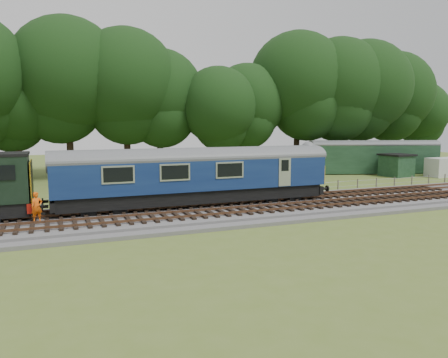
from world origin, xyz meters
name	(u,v)px	position (x,y,z in m)	size (l,w,h in m)	color
ground	(253,210)	(0.00, 0.00, 0.00)	(120.00, 120.00, 0.00)	#566A27
ballast	(253,208)	(0.00, 0.00, 0.17)	(70.00, 7.00, 0.35)	#4C4C4F
track_north	(244,201)	(0.00, 1.40, 0.42)	(67.20, 2.40, 0.21)	black
track_south	(264,209)	(0.00, -1.60, 0.42)	(67.20, 2.40, 0.21)	black
fence	(227,199)	(0.00, 4.50, 0.00)	(64.00, 0.12, 1.00)	#6B6054
tree_line	(169,174)	(0.00, 22.00, 0.00)	(70.00, 8.00, 18.00)	black
dmu_railcar	(196,171)	(-3.45, 1.40, 2.61)	(18.05, 2.86, 3.88)	black
worker	(37,207)	(-13.09, -0.09, 1.18)	(0.61, 0.40, 1.66)	#FF5D0D
parked_coach	(373,155)	(21.87, 14.32, 2.08)	(14.58, 6.81, 3.70)	#17321D
shed	(396,165)	(22.47, 11.27, 1.23)	(3.30, 3.30, 2.42)	#17321D
caravan	(446,167)	(27.25, 9.15, 1.01)	(4.12, 2.01, 2.01)	#BBBCB6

